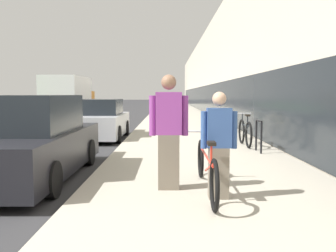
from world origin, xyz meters
name	(u,v)px	position (x,y,z in m)	size (l,w,h in m)	color
sidewalk_slab	(179,118)	(5.31, 21.00, 0.07)	(4.44, 70.00, 0.14)	#B2AA99
storefront_facade	(259,74)	(12.57, 29.00, 3.40)	(10.01, 70.00, 6.82)	beige
lawn_strip	(36,115)	(-5.68, 25.00, 0.01)	(4.39, 70.00, 0.03)	#518E42
tandem_bicycle	(206,168)	(5.13, 1.72, 0.51)	(0.52, 2.70, 0.87)	black
person_rider	(218,145)	(5.27, 1.37, 0.91)	(0.53, 0.21, 1.55)	#756B5B
person_bystander	(168,132)	(4.54, 1.91, 1.05)	(0.62, 0.24, 1.82)	#756B5B
bike_rack_hoop	(258,132)	(6.91, 5.75, 0.65)	(0.05, 0.60, 0.84)	black
cruiser_bike_nearest	(244,132)	(6.79, 6.93, 0.53)	(0.52, 1.76, 0.95)	black
cruiser_bike_middle	(231,127)	(6.77, 9.04, 0.52)	(0.52, 1.79, 0.90)	black
cruiser_bike_farthest	(223,121)	(6.84, 11.43, 0.53)	(0.52, 1.72, 0.95)	black
parked_sedan_curbside	(29,142)	(1.85, 3.23, 0.73)	(1.87, 4.65, 1.63)	black
vintage_roadster_curbside	(97,121)	(1.95, 9.74, 0.67)	(1.96, 4.08, 1.47)	silver
moving_truck	(68,98)	(-1.79, 19.96, 1.39)	(2.21, 6.19, 2.75)	orange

